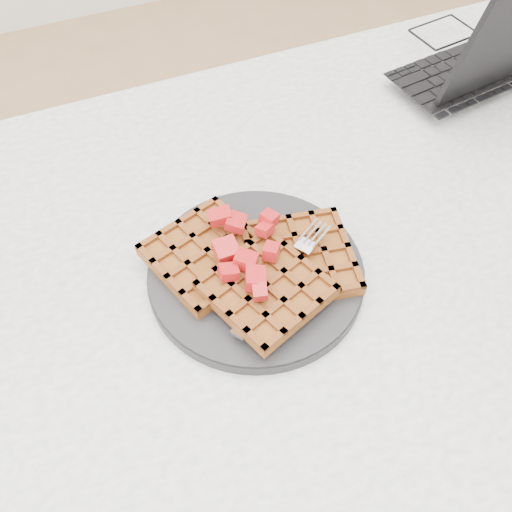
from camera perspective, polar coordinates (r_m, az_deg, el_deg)
The scene contains 7 objects.
ground at distance 1.35m, azimuth 2.99°, elevation -19.66°, with size 4.00×4.00×0.00m, color tan.
table at distance 0.77m, azimuth 4.96°, elevation -5.21°, with size 1.20×0.80×0.75m.
plate at distance 0.65m, azimuth -0.00°, elevation -1.70°, with size 0.25×0.25×0.02m, color black.
waffles at distance 0.64m, azimuth 0.15°, elevation -0.94°, with size 0.24×0.22×0.03m.
strawberry_pile at distance 0.62m, azimuth -0.00°, elevation 0.79°, with size 0.15×0.15×0.02m, color #980005, non-canonical shape.
fork at distance 0.63m, azimuth 3.25°, elevation -1.92°, with size 0.02×0.18×0.02m, color silver, non-canonical shape.
laptop at distance 0.99m, azimuth 21.54°, elevation 18.72°, with size 0.33×0.26×0.21m.
Camera 1 is at (-0.22, -0.35, 1.29)m, focal length 40.00 mm.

